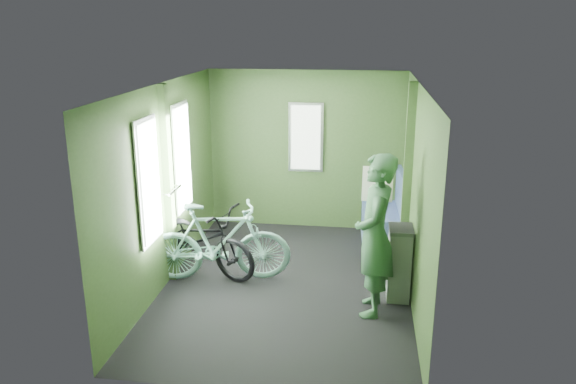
{
  "coord_description": "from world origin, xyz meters",
  "views": [
    {
      "loc": [
        0.82,
        -5.89,
        2.94
      ],
      "look_at": [
        0.0,
        0.1,
        1.1
      ],
      "focal_mm": 35.0,
      "sensor_mm": 36.0,
      "label": 1
    }
  ],
  "objects_px": {
    "bicycle_mint": "(220,282)",
    "bench_seat": "(384,223)",
    "waste_box": "(399,263)",
    "passenger": "(375,235)",
    "bicycle_black": "(199,272)"
  },
  "relations": [
    {
      "from": "bicycle_black",
      "to": "passenger",
      "type": "height_order",
      "value": "passenger"
    },
    {
      "from": "bicycle_black",
      "to": "bench_seat",
      "type": "relative_size",
      "value": 1.67
    },
    {
      "from": "bicycle_black",
      "to": "bicycle_mint",
      "type": "bearing_deg",
      "value": -101.98
    },
    {
      "from": "passenger",
      "to": "bench_seat",
      "type": "bearing_deg",
      "value": 176.75
    },
    {
      "from": "bicycle_mint",
      "to": "bench_seat",
      "type": "distance_m",
      "value": 2.46
    },
    {
      "from": "bench_seat",
      "to": "passenger",
      "type": "bearing_deg",
      "value": -97.78
    },
    {
      "from": "passenger",
      "to": "waste_box",
      "type": "bearing_deg",
      "value": 142.34
    },
    {
      "from": "bicycle_mint",
      "to": "bench_seat",
      "type": "height_order",
      "value": "bench_seat"
    },
    {
      "from": "bench_seat",
      "to": "bicycle_black",
      "type": "bearing_deg",
      "value": -153.85
    },
    {
      "from": "waste_box",
      "to": "bench_seat",
      "type": "relative_size",
      "value": 0.82
    },
    {
      "from": "passenger",
      "to": "bench_seat",
      "type": "xyz_separation_m",
      "value": [
        0.17,
        1.94,
        -0.56
      ]
    },
    {
      "from": "bicycle_black",
      "to": "bench_seat",
      "type": "height_order",
      "value": "bench_seat"
    },
    {
      "from": "waste_box",
      "to": "bench_seat",
      "type": "height_order",
      "value": "bench_seat"
    },
    {
      "from": "bicycle_mint",
      "to": "bicycle_black",
      "type": "bearing_deg",
      "value": 44.46
    },
    {
      "from": "bicycle_mint",
      "to": "waste_box",
      "type": "height_order",
      "value": "waste_box"
    }
  ]
}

